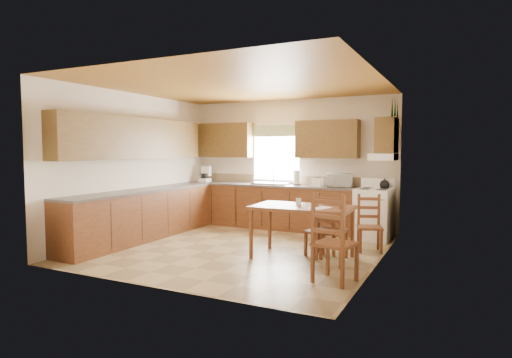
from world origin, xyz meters
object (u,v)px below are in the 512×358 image
at_px(microwave, 339,180).
at_px(dining_table, 302,232).
at_px(stove, 374,215).
at_px(chair_far_right, 370,223).
at_px(chair_near_left, 332,226).
at_px(chair_far_left, 320,228).
at_px(chair_near_right, 335,238).

relative_size(microwave, dining_table, 0.30).
bearing_deg(stove, chair_far_right, -78.66).
bearing_deg(chair_far_right, dining_table, -152.64).
relative_size(stove, chair_near_left, 0.91).
relative_size(chair_near_left, chair_far_left, 1.14).
relative_size(microwave, chair_near_left, 0.44).
relative_size(dining_table, chair_far_left, 1.69).
height_order(stove, dining_table, stove).
bearing_deg(chair_near_left, stove, -99.23).
height_order(microwave, chair_far_left, microwave).
height_order(stove, chair_near_left, chair_near_left).
xyz_separation_m(chair_far_left, chair_far_right, (0.64, 0.65, 0.01)).
height_order(dining_table, chair_far_right, chair_far_right).
bearing_deg(chair_near_left, microwave, -76.80).
distance_m(stove, dining_table, 1.97).
bearing_deg(chair_near_left, chair_near_right, 108.76).
relative_size(stove, chair_far_right, 1.01).
bearing_deg(microwave, stove, -38.40).
height_order(stove, microwave, microwave).
xyz_separation_m(microwave, chair_far_left, (0.20, -1.86, -0.61)).
bearing_deg(stove, dining_table, -107.06).
bearing_deg(chair_near_right, chair_far_left, -51.81).
bearing_deg(dining_table, microwave, 88.40).
height_order(stove, chair_near_right, chair_near_right).
bearing_deg(chair_far_right, chair_near_right, -111.44).
relative_size(chair_near_left, chair_far_right, 1.10).
xyz_separation_m(chair_near_left, chair_near_right, (0.34, -1.07, 0.05)).
xyz_separation_m(microwave, chair_near_left, (0.42, -1.96, -0.55)).
bearing_deg(stove, chair_near_left, -95.57).
bearing_deg(chair_near_right, microwave, -63.43).
distance_m(stove, chair_far_right, 0.95).
xyz_separation_m(microwave, dining_table, (-0.00, -2.10, -0.65)).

